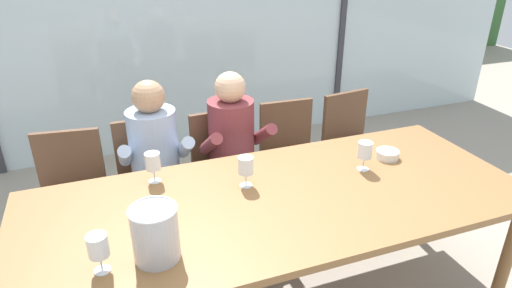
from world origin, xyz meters
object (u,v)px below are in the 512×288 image
Objects in this scene: dining_table at (279,207)px; wine_glass_by_right_taster at (365,151)px; person_maroon_top at (235,147)px; tasting_bowl at (387,154)px; wine_glass_near_bucket at (98,247)px; chair_right_of_center at (290,150)px; chair_near_window_right at (351,139)px; chair_center at (224,163)px; wine_glass_by_left_taster at (246,166)px; wine_glass_center_pour at (153,163)px; person_pale_blue_shirt at (156,160)px; ice_bucket_primary at (155,233)px; chair_near_curtain at (72,189)px; chair_left_of_center at (150,173)px.

wine_glass_by_right_taster reaches higher than dining_table.
person_maroon_top reaches higher than tasting_bowl.
wine_glass_near_bucket is at bearing -165.96° from wine_glass_by_right_taster.
person_maroon_top reaches higher than wine_glass_by_right_taster.
chair_near_window_right is (0.55, 0.02, 0.00)m from chair_right_of_center.
person_maroon_top is at bearing -67.66° from chair_center.
wine_glass_by_left_taster is at bearing -100.16° from chair_center.
chair_right_of_center is 5.05× the size of wine_glass_center_pour.
wine_glass_by_right_taster is at bearing -5.10° from wine_glass_by_left_taster.
person_pale_blue_shirt is at bearing 70.89° from wine_glass_near_bucket.
wine_glass_center_pour is at bearing -96.79° from person_pale_blue_shirt.
wine_glass_near_bucket is at bearing -163.67° from dining_table.
ice_bucket_primary reaches higher than wine_glass_center_pour.
wine_glass_by_right_taster is at bearing -13.72° from wine_glass_center_pour.
person_pale_blue_shirt is at bearing 122.75° from dining_table.
chair_near_curtain is at bearing 108.51° from ice_bucket_primary.
chair_right_of_center is 0.87m from tasting_bowl.
chair_left_of_center is at bearing -177.98° from chair_right_of_center.
person_maroon_top is 8.58× the size of tasting_bowl.
person_pale_blue_shirt is 1.00× the size of person_maroon_top.
wine_glass_near_bucket is at bearing -115.39° from wine_glass_center_pour.
chair_center is at bearing 137.98° from tasting_bowl.
wine_glass_by_right_taster is (1.47, 0.37, 0.00)m from wine_glass_near_bucket.
wine_glass_by_right_taster is (0.61, -0.82, 0.37)m from chair_center.
wine_glass_by_left_taster and wine_glass_near_bucket have the same top height.
wine_glass_near_bucket is (-1.95, -1.23, 0.37)m from chair_near_window_right.
chair_center is 0.85m from wine_glass_by_left_taster.
ice_bucket_primary is 1.41× the size of wine_glass_by_right_taster.
chair_center is (0.53, -0.04, 0.00)m from chair_left_of_center.
chair_center and chair_near_window_right have the same top height.
chair_right_of_center reaches higher than tasting_bowl.
wine_glass_by_left_taster is 0.88m from wine_glass_near_bucket.
chair_near_window_right is 0.73× the size of person_pale_blue_shirt.
wine_glass_by_right_taster reaches higher than chair_near_window_right.
chair_left_of_center is 0.98m from wine_glass_by_left_taster.
ice_bucket_primary is at bearing -97.38° from wine_glass_center_pour.
chair_near_curtain is at bearing 157.93° from tasting_bowl.
wine_glass_near_bucket is (-0.89, -0.26, 0.18)m from dining_table.
chair_near_window_right is 5.05× the size of wine_glass_by_right_taster.
chair_near_window_right is at bearing 19.54° from wine_glass_center_pour.
wine_glass_by_right_taster reaches higher than tasting_bowl.
wine_glass_by_right_taster is (0.58, 0.11, 0.18)m from dining_table.
wine_glass_near_bucket is 1.00× the size of wine_glass_by_right_taster.
ice_bucket_primary is at bearing -163.48° from tasting_bowl.
chair_left_of_center and chair_right_of_center have the same top height.
wine_glass_by_right_taster reaches higher than chair_center.
ice_bucket_primary is (-0.63, -1.18, 0.38)m from chair_center.
chair_left_of_center is (0.51, 0.03, 0.00)m from chair_near_curtain.
dining_table is 2.22× the size of person_maroon_top.
chair_near_curtain is 0.73× the size of person_pale_blue_shirt.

